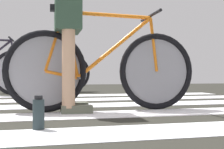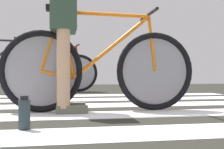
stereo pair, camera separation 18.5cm
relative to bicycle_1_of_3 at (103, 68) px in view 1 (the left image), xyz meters
The scene contains 7 objects.
ground 0.59m from the bicycle_1_of_3, 128.04° to the left, with size 18.00×14.00×0.02m.
crosswalk_markings 0.47m from the bicycle_1_of_3, 153.55° to the left, with size 5.36×4.27×0.00m.
bicycle_1_of_3 is the anchor object (origin of this frame).
cyclist_1_of_3 0.40m from the bicycle_1_of_3, behind, with size 0.32×0.42×0.98m.
bicycle_3_of_3 3.12m from the bicycle_1_of_3, 98.34° to the left, with size 1.73×0.52×0.93m.
cyclist_3_of_3 3.16m from the bicycle_1_of_3, 104.01° to the left, with size 0.36×0.43×1.00m.
water_bottle 1.04m from the bicycle_1_of_3, 124.21° to the right, with size 0.07×0.07×0.20m.
Camera 1 is at (-0.29, -3.02, 0.35)m, focal length 48.64 mm.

